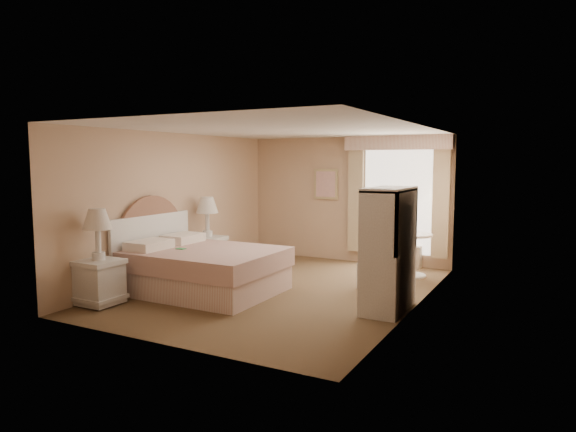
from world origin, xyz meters
The scene contains 9 objects.
room centered at (0.00, 0.00, 1.25)m, with size 4.21×5.51×2.51m.
window centered at (1.05, 2.65, 1.34)m, with size 2.05×0.22×2.51m.
framed_art centered at (-0.45, 2.71, 1.55)m, with size 0.52×0.04×0.62m.
bed centered at (-1.11, -0.67, 0.38)m, with size 2.26×1.78×1.57m.
nightstand_near centered at (-1.84, -1.96, 0.51)m, with size 0.55×0.55×1.34m.
nightstand_far centered at (-1.84, 0.54, 0.51)m, with size 0.56×0.56×1.35m.
round_table centered at (1.54, 1.92, 0.50)m, with size 0.72×0.72×0.76m.
cafe_chair centered at (1.18, 0.85, 0.48)m, with size 0.42×0.42×0.83m.
armoire centered at (1.81, -0.31, 0.69)m, with size 0.50×1.00×1.67m.
Camera 1 is at (3.80, -6.94, 2.01)m, focal length 32.00 mm.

